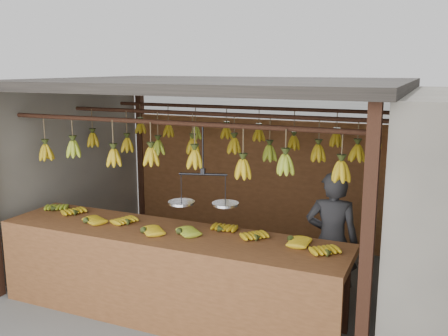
% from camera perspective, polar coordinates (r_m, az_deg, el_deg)
% --- Properties ---
extents(ground, '(80.00, 80.00, 0.00)m').
position_cam_1_polar(ground, '(6.36, -1.11, -12.06)').
color(ground, '#5B5B57').
extents(stall, '(4.30, 3.30, 2.40)m').
position_cam_1_polar(stall, '(6.16, 0.11, 6.18)').
color(stall, black).
rests_on(stall, ground).
extents(counter, '(3.67, 0.84, 0.96)m').
position_cam_1_polar(counter, '(5.08, -7.04, -9.65)').
color(counter, brown).
rests_on(counter, ground).
extents(hanging_bananas, '(3.61, 2.24, 0.40)m').
position_cam_1_polar(hanging_bananas, '(5.89, -1.20, 2.53)').
color(hanging_bananas, '#BA9413').
rests_on(hanging_bananas, ground).
extents(balance_scale, '(0.68, 0.39, 0.80)m').
position_cam_1_polar(balance_scale, '(4.95, -2.39, -3.56)').
color(balance_scale, black).
rests_on(balance_scale, ground).
extents(vendor, '(0.59, 0.43, 1.50)m').
position_cam_1_polar(vendor, '(5.39, 12.21, -8.19)').
color(vendor, '#262628').
rests_on(vendor, ground).
extents(bag_bundles, '(0.08, 0.26, 1.35)m').
position_cam_1_polar(bag_bundles, '(6.83, 18.79, -2.02)').
color(bag_bundles, red).
rests_on(bag_bundles, ground).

